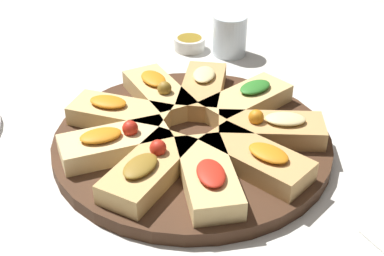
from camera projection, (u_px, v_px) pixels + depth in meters
The scene contains 13 objects.
ground_plane at pixel (192, 148), 0.86m from camera, with size 3.00×3.00×0.00m, color silver.
serving_board at pixel (192, 142), 0.85m from camera, with size 0.44×0.44×0.02m, color #422819.
focaccia_slice_0 at pixel (247, 101), 0.90m from camera, with size 0.10×0.17×0.04m.
focaccia_slice_1 at pixel (202, 89), 0.94m from camera, with size 0.17×0.16×0.04m.
focaccia_slice_2 at pixel (159, 93), 0.93m from camera, with size 0.17×0.08×0.05m.
focaccia_slice_3 at pixel (120, 114), 0.87m from camera, with size 0.17×0.16×0.04m.
focaccia_slice_4 at pixel (115, 143), 0.80m from camera, with size 0.10×0.17×0.05m.
focaccia_slice_5 at pixel (149, 169), 0.74m from camera, with size 0.14×0.18×0.05m.
focaccia_slice_6 at pixel (208, 176), 0.73m from camera, with size 0.18×0.12×0.04m.
focaccia_slice_7 at pixel (257, 159), 0.77m from camera, with size 0.18×0.11×0.04m.
focaccia_slice_8 at pixel (271, 129), 0.83m from camera, with size 0.15×0.17×0.05m.
water_glass at pixel (230, 35), 1.13m from camera, with size 0.07×0.07×0.09m, color silver.
dipping_bowl at pixel (190, 43), 1.16m from camera, with size 0.07×0.07×0.03m.
Camera 1 is at (-0.60, 0.37, 0.49)m, focal length 50.00 mm.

